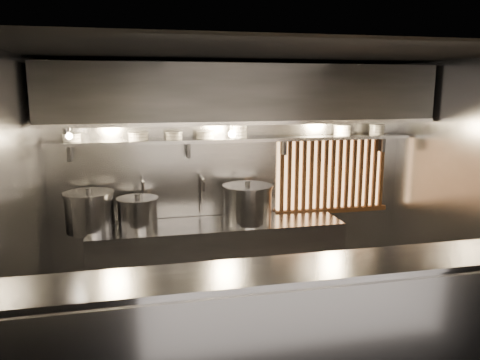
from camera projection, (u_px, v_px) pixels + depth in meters
name	position (u px, v px, depth m)	size (l,w,h in m)	color
floor	(267.00, 338.00, 4.75)	(4.50, 4.50, 0.00)	black
ceiling	(270.00, 53.00, 4.21)	(4.50, 4.50, 0.00)	black
wall_back	(235.00, 176.00, 5.91)	(4.50, 4.50, 0.00)	gray
wall_left	(15.00, 218.00, 3.99)	(3.00, 3.00, 0.00)	gray
wall_right	(471.00, 192.00, 4.97)	(3.00, 3.00, 0.00)	gray
serving_counter	(301.00, 334.00, 3.72)	(4.50, 0.56, 1.13)	#949499
cooking_bench	(218.00, 259.00, 5.67)	(3.00, 0.70, 0.90)	#949499
bowl_shelf	(238.00, 140.00, 5.65)	(4.40, 0.34, 0.04)	#949499
exhaust_hood	(242.00, 94.00, 5.33)	(4.40, 0.81, 0.65)	#2D2D30
wood_screen	(332.00, 174.00, 6.15)	(1.56, 0.09, 1.04)	#FFBC72
faucet_left	(143.00, 190.00, 5.55)	(0.04, 0.30, 0.50)	silver
faucet_right	(201.00, 187.00, 5.70)	(0.04, 0.30, 0.50)	silver
heat_lamp	(66.00, 130.00, 4.75)	(0.25, 0.35, 0.20)	#949499
pendant_bulb	(232.00, 134.00, 5.50)	(0.09, 0.09, 0.19)	#2D2D30
stock_pot_left	(90.00, 211.00, 5.26)	(0.61, 0.61, 0.49)	#949499
stock_pot_mid	(138.00, 213.00, 5.39)	(0.57, 0.57, 0.40)	#949499
stock_pot_right	(248.00, 204.00, 5.59)	(0.67, 0.67, 0.50)	#949499
bowl_stack_0	(72.00, 138.00, 5.22)	(0.21, 0.21, 0.09)	silver
bowl_stack_1	(138.00, 136.00, 5.38)	(0.24, 0.24, 0.09)	silver
bowl_stack_2	(174.00, 135.00, 5.47)	(0.21, 0.21, 0.09)	silver
bowl_stack_3	(205.00, 135.00, 5.55)	(0.23, 0.23, 0.09)	silver
bowl_stack_4	(238.00, 131.00, 5.63)	(0.23, 0.23, 0.17)	silver
bowl_stack_5	(342.00, 130.00, 5.93)	(0.22, 0.22, 0.13)	silver
bowl_stack_6	(377.00, 129.00, 6.03)	(0.20, 0.20, 0.13)	silver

